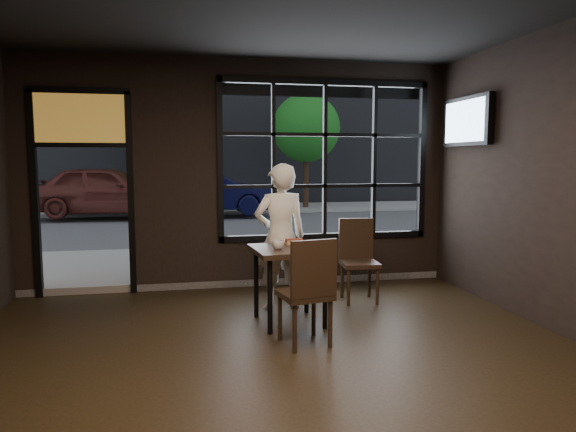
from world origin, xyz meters
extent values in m
cube|color=black|center=(0.00, 0.00, -0.01)|extent=(6.00, 7.00, 0.02)
cube|color=black|center=(1.20, 3.50, 1.80)|extent=(3.06, 0.12, 2.28)
cube|color=orange|center=(-2.10, 3.50, 2.35)|extent=(1.20, 0.06, 0.70)
cube|color=#545456|center=(0.00, 24.00, -0.02)|extent=(60.00, 41.00, 0.04)
cube|color=#5B5956|center=(0.00, 23.00, 7.50)|extent=(28.00, 12.00, 15.00)
cube|color=black|center=(0.33, 1.78, 0.43)|extent=(0.86, 0.86, 0.85)
cube|color=black|center=(0.35, 1.10, 0.53)|extent=(0.54, 0.54, 1.07)
cube|color=black|center=(1.39, 2.47, 0.52)|extent=(0.49, 0.49, 1.05)
imported|color=white|center=(0.34, 2.35, 0.88)|extent=(0.68, 0.48, 1.76)
imported|color=silver|center=(0.19, 1.70, 0.89)|extent=(0.14, 0.14, 0.10)
cube|color=black|center=(2.93, 2.65, 2.32)|extent=(0.13, 1.11, 0.65)
imported|color=black|center=(-0.12, 12.65, 0.80)|extent=(4.31, 1.69, 1.40)
imported|color=#59241D|center=(-3.15, 12.79, 0.88)|extent=(4.76, 2.35, 1.56)
cylinder|color=#332114|center=(-1.87, 15.26, 1.14)|extent=(0.21, 0.21, 2.28)
sphere|color=#20731F|center=(-1.87, 15.26, 3.00)|extent=(2.49, 2.49, 2.49)
cylinder|color=#332114|center=(3.54, 14.57, 1.13)|extent=(0.20, 0.20, 2.25)
sphere|color=#1D5C1A|center=(3.54, 14.57, 2.96)|extent=(2.46, 2.46, 2.46)
camera|label=1|loc=(-0.77, -3.67, 1.80)|focal=32.00mm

